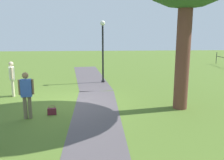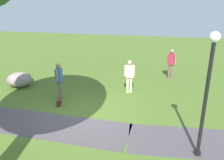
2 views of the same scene
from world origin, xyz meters
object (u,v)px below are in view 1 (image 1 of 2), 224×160
(passerby_on_path, at_px, (12,76))
(handbag_on_grass, at_px, (52,111))
(woman_with_handbag, at_px, (26,92))
(lamp_post, at_px, (103,45))

(passerby_on_path, xyz_separation_m, handbag_on_grass, (2.64, 2.24, -0.80))
(woman_with_handbag, height_order, passerby_on_path, woman_with_handbag)
(woman_with_handbag, height_order, handbag_on_grass, woman_with_handbag)
(lamp_post, bearing_deg, handbag_on_grass, -20.20)
(woman_with_handbag, distance_m, passerby_on_path, 3.32)
(woman_with_handbag, bearing_deg, passerby_on_path, -153.66)
(lamp_post, height_order, passerby_on_path, lamp_post)
(woman_with_handbag, relative_size, passerby_on_path, 1.02)
(passerby_on_path, bearing_deg, lamp_post, 123.25)
(passerby_on_path, relative_size, handbag_on_grass, 4.84)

